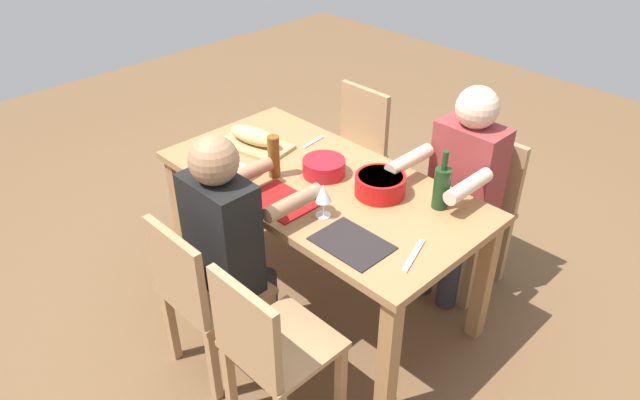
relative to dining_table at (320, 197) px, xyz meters
The scene contains 20 objects.
ground_plane 0.65m from the dining_table, ahead, with size 8.00×8.00×0.00m, color brown.
dining_table is the anchor object (origin of this frame).
chair_far_right 0.89m from the dining_table, 58.30° to the left, with size 0.40×0.40×0.85m.
diner_far_right 0.72m from the dining_table, 50.63° to the left, with size 0.41×0.53×1.20m.
chair_far_left 0.89m from the dining_table, 121.70° to the left, with size 0.40×0.40×0.85m.
chair_near_right 0.89m from the dining_table, 58.30° to the right, with size 0.40×0.40×0.85m.
chair_near_center 0.76m from the dining_table, 90.00° to the right, with size 0.40×0.40×0.85m.
diner_near_center 0.56m from the dining_table, 90.00° to the right, with size 0.41×0.53×1.20m.
serving_bowl_greens 0.34m from the dining_table, 23.33° to the left, with size 0.24×0.24×0.10m.
serving_bowl_salad 0.16m from the dining_table, 119.02° to the left, with size 0.22×0.22×0.08m.
cutting_board 0.52m from the dining_table, behind, with size 0.40×0.22×0.02m, color tan.
bread_loaf 0.53m from the dining_table, behind, with size 0.32×0.11×0.09m, color tan.
wine_bottle 0.63m from the dining_table, 23.30° to the left, with size 0.08×0.08×0.29m.
beer_bottle 0.31m from the dining_table, 147.32° to the right, with size 0.06×0.06×0.22m, color brown.
wine_glass 0.37m from the dining_table, 41.63° to the right, with size 0.08×0.08×0.17m.
fork_far_left 0.42m from the dining_table, 140.70° to the left, with size 0.02×0.17×0.01m, color silver.
placemat_near_right 0.54m from the dining_table, 29.63° to the right, with size 0.32×0.23×0.01m, color black.
placemat_near_center 0.28m from the dining_table, 90.00° to the right, with size 0.32×0.23×0.01m, color maroon.
carving_knife 0.71m from the dining_table, 11.44° to the right, with size 0.23×0.02×0.01m, color silver.
napkin_stack 0.41m from the dining_table, 141.18° to the right, with size 0.14×0.14×0.02m, color white.
Camera 1 is at (1.79, -1.76, 2.27)m, focal length 33.33 mm.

